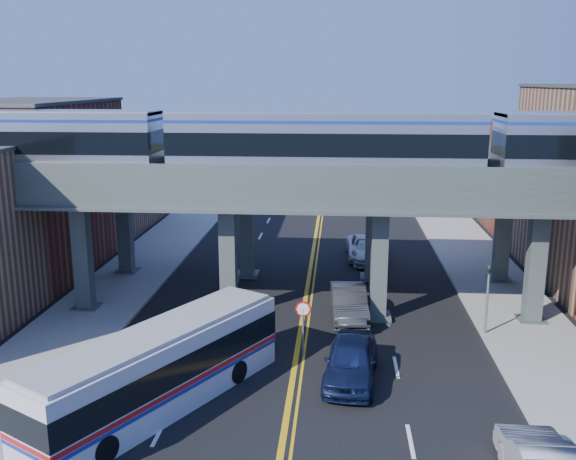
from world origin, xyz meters
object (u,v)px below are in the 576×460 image
Objects in this scene: traffic_signal at (488,292)px; car_lane_d at (367,251)px; car_lane_c at (366,248)px; stop_sign at (303,319)px; car_lane_b at (349,303)px; transit_bus at (160,370)px; car_lane_a at (351,360)px; transit_train at (324,143)px.

car_lane_d is (-5.29, 13.20, -1.58)m from traffic_signal.
stop_sign is at bearing -103.07° from car_lane_c.
traffic_signal is 0.79× the size of car_lane_b.
car_lane_c is (-5.38, 13.97, -1.52)m from traffic_signal.
car_lane_c is 0.78m from car_lane_d.
transit_bus is 2.33× the size of car_lane_d.
car_lane_d is (1.45, 18.60, -0.18)m from car_lane_a.
traffic_signal reaches higher than car_lane_a.
car_lane_c is at bearing 91.61° from car_lane_a.
transit_train is 14.19m from transit_bus.
car_lane_a is 7.33m from car_lane_b.
transit_bus is (-14.14, -8.27, -0.75)m from traffic_signal.
car_lane_c reaches higher than car_lane_d.
traffic_signal is at bearing -70.29° from car_lane_c.
transit_train reaches higher than car_lane_d.
stop_sign is 0.51× the size of car_lane_b.
car_lane_a is (1.43, -7.40, -8.43)m from transit_train.
car_lane_a is 19.41m from car_lane_c.
transit_train reaches higher than stop_sign.
car_lane_a is at bearing -48.00° from stop_sign.
stop_sign is (-0.73, -5.00, -7.56)m from transit_train.
stop_sign is 17.36m from car_lane_c.
car_lane_c is at bearing 78.27° from stop_sign.
car_lane_d is (0.09, -0.77, -0.06)m from car_lane_c.
traffic_signal reaches higher than transit_bus.
stop_sign is 0.50× the size of car_lane_a.
car_lane_b is at bearing 95.57° from car_lane_a.
car_lane_a reaches higher than car_lane_b.
transit_bus reaches higher than car_lane_b.
transit_train is 4.23× the size of transit_bus.
car_lane_b is (1.44, -0.07, -8.47)m from transit_train.
car_lane_d is at bearing -84.70° from car_lane_c.
stop_sign is 3.34m from car_lane_a.
car_lane_c is at bearing 97.71° from car_lane_d.
stop_sign is 9.41m from traffic_signal.
transit_train is at bearing -103.38° from car_lane_d.
car_lane_b is (0.01, 7.33, -0.04)m from car_lane_a.
car_lane_b is (7.41, 10.20, -0.70)m from transit_bus.
car_lane_a reaches higher than car_lane_c.
car_lane_d is at bearing 91.17° from car_lane_a.
transit_bus reaches higher than car_lane_d.
transit_bus reaches higher than stop_sign.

